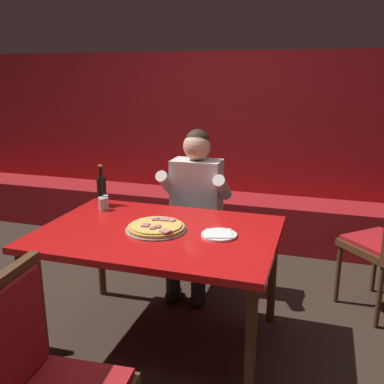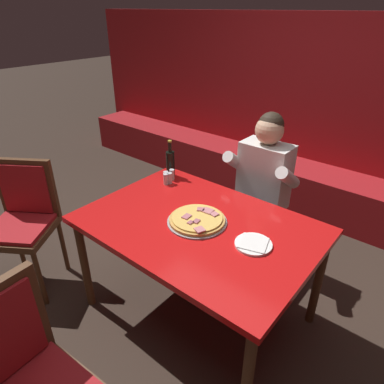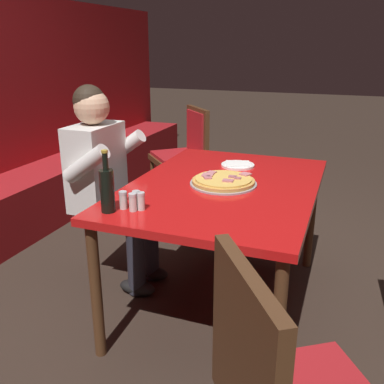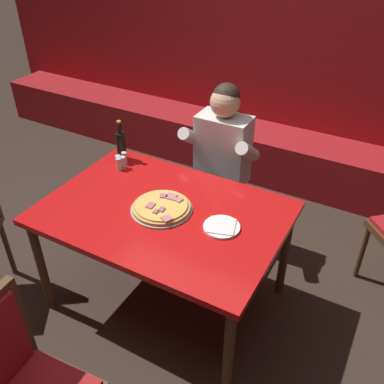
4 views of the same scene
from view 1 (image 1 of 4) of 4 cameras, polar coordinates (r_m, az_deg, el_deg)
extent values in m
plane|color=#33261E|center=(2.96, -4.26, -19.07)|extent=(24.00, 24.00, 0.00)
cube|color=#A3191E|center=(4.59, 5.54, 6.31)|extent=(6.80, 0.16, 1.90)
cube|color=#A3191E|center=(4.46, 4.45, -3.48)|extent=(6.46, 0.48, 0.46)
cylinder|color=#4C2D19|center=(2.74, -21.26, -14.34)|extent=(0.06, 0.06, 0.72)
cylinder|color=#4C2D19|center=(2.26, 7.78, -20.27)|extent=(0.06, 0.06, 0.72)
cylinder|color=#4C2D19|center=(3.39, -12.08, -7.72)|extent=(0.06, 0.06, 0.72)
cylinder|color=#4C2D19|center=(3.01, 10.67, -10.70)|extent=(0.06, 0.06, 0.72)
cube|color=red|center=(2.61, -4.59, -5.55)|extent=(1.43, 1.00, 0.04)
cylinder|color=#9E9EA3|center=(2.60, -4.85, -5.04)|extent=(0.37, 0.37, 0.01)
cylinder|color=#C69347|center=(2.60, -4.86, -4.76)|extent=(0.35, 0.35, 0.02)
cylinder|color=#E0B251|center=(2.59, -4.86, -4.47)|extent=(0.31, 0.31, 0.01)
cube|color=#A85B66|center=(2.55, -4.58, -4.63)|extent=(0.04, 0.05, 0.01)
cube|color=#C6757A|center=(2.65, -2.78, -3.77)|extent=(0.05, 0.05, 0.01)
cube|color=#B76670|center=(2.58, -6.20, -4.42)|extent=(0.05, 0.06, 0.01)
cube|color=#B76670|center=(2.68, -4.89, -3.61)|extent=(0.06, 0.06, 0.01)
cube|color=#C6757A|center=(2.67, -3.87, -3.61)|extent=(0.07, 0.07, 0.01)
cube|color=#C6757A|center=(2.47, -3.56, -5.22)|extent=(0.07, 0.07, 0.01)
cube|color=#A85B66|center=(2.52, -5.27, -4.83)|extent=(0.03, 0.04, 0.01)
cylinder|color=white|center=(2.51, 3.62, -5.74)|extent=(0.21, 0.21, 0.01)
cube|color=white|center=(2.51, 3.63, -5.53)|extent=(0.19, 0.19, 0.01)
cylinder|color=black|center=(3.15, -11.95, 0.13)|extent=(0.07, 0.07, 0.20)
cylinder|color=black|center=(3.11, -12.09, 2.62)|extent=(0.03, 0.03, 0.08)
cylinder|color=#B29933|center=(3.10, -12.14, 3.44)|extent=(0.03, 0.03, 0.01)
cylinder|color=silver|center=(3.10, -11.39, -1.31)|extent=(0.04, 0.04, 0.07)
cylinder|color=#B23323|center=(3.10, -11.38, -1.57)|extent=(0.03, 0.03, 0.04)
cylinder|color=silver|center=(3.09, -11.44, -0.55)|extent=(0.04, 0.04, 0.01)
cylinder|color=silver|center=(3.02, -11.88, -1.78)|extent=(0.04, 0.04, 0.07)
cylinder|color=silver|center=(3.02, -11.87, -2.04)|extent=(0.03, 0.03, 0.04)
cylinder|color=silver|center=(3.01, -11.93, -1.00)|extent=(0.04, 0.04, 0.01)
cylinder|color=silver|center=(3.04, -11.43, -1.65)|extent=(0.04, 0.04, 0.07)
cylinder|color=#28231E|center=(3.04, -11.41, -1.91)|extent=(0.03, 0.03, 0.04)
cylinder|color=silver|center=(3.03, -11.47, -0.87)|extent=(0.04, 0.04, 0.01)
cylinder|color=silver|center=(3.06, -12.05, -1.59)|extent=(0.04, 0.04, 0.07)
cylinder|color=#516B33|center=(3.06, -12.04, -1.84)|extent=(0.03, 0.03, 0.04)
cylinder|color=silver|center=(3.04, -12.10, -0.81)|extent=(0.04, 0.04, 0.01)
ellipsoid|color=black|center=(3.38, -2.52, -13.40)|extent=(0.11, 0.24, 0.09)
ellipsoid|color=black|center=(3.33, 0.83, -13.91)|extent=(0.11, 0.24, 0.09)
cylinder|color=#282833|center=(3.29, -2.56, -10.58)|extent=(0.11, 0.11, 0.43)
cylinder|color=#282833|center=(3.24, 0.84, -11.05)|extent=(0.11, 0.11, 0.43)
cube|color=#282833|center=(3.24, -0.34, -5.63)|extent=(0.34, 0.40, 0.12)
cube|color=silver|center=(3.34, 0.69, -0.11)|extent=(0.38, 0.22, 0.52)
cylinder|color=silver|center=(3.31, -3.35, 1.17)|extent=(0.09, 0.30, 0.25)
cylinder|color=silver|center=(3.19, 4.08, 0.59)|extent=(0.09, 0.30, 0.25)
sphere|color=#D6A884|center=(3.26, 0.71, 6.09)|extent=(0.21, 0.21, 0.21)
sphere|color=#2D2319|center=(3.27, 0.79, 6.74)|extent=(0.19, 0.19, 0.19)
cube|color=#4C2D19|center=(1.75, -23.44, -17.37)|extent=(0.07, 0.44, 0.49)
cube|color=#A3191E|center=(1.74, -22.74, -17.56)|extent=(0.05, 0.36, 0.41)
cylinder|color=#4C2D19|center=(3.70, 23.19, -8.88)|extent=(0.04, 0.04, 0.46)
cylinder|color=#4C2D19|center=(3.44, 18.90, -10.29)|extent=(0.04, 0.04, 0.46)
cylinder|color=#4C2D19|center=(3.21, 23.69, -12.69)|extent=(0.04, 0.04, 0.46)
cube|color=#4C2D19|center=(3.35, 23.89, -6.71)|extent=(0.62, 0.62, 0.05)
cube|color=#A3191E|center=(3.34, 23.96, -6.07)|extent=(0.57, 0.57, 0.03)
camera|label=2|loc=(0.93, 31.55, 29.71)|focal=32.00mm
camera|label=3|loc=(3.50, -45.38, 8.03)|focal=40.00mm
camera|label=4|loc=(0.86, 52.16, 56.51)|focal=40.00mm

